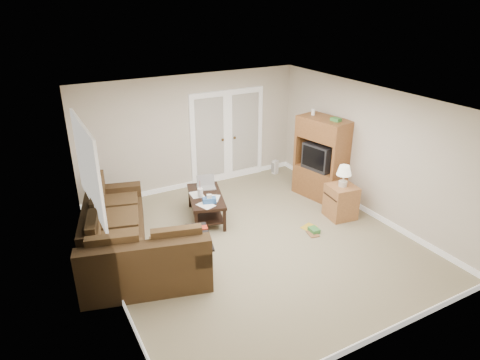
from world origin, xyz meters
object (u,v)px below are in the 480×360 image
sectional_sofa (128,242)px  side_cabinet (341,199)px  coffee_table (206,205)px  tv_armoire (322,158)px

sectional_sofa → side_cabinet: (4.02, -0.50, 0.04)m
sectional_sofa → coffee_table: bearing=37.8°
coffee_table → tv_armoire: tv_armoire is taller
coffee_table → tv_armoire: 2.63m
sectional_sofa → tv_armoire: 4.32m
sectional_sofa → tv_armoire: tv_armoire is taller
coffee_table → tv_armoire: (2.55, -0.25, 0.60)m
coffee_table → side_cabinet: side_cabinet is taller
coffee_table → sectional_sofa: bearing=-140.7°
sectional_sofa → side_cabinet: 4.05m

